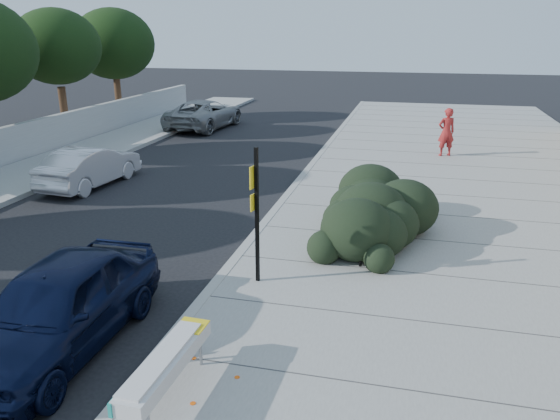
{
  "coord_description": "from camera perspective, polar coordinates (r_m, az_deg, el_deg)",
  "views": [
    {
      "loc": [
        3.63,
        -8.71,
        4.98
      ],
      "look_at": [
        0.77,
        2.87,
        1.0
      ],
      "focal_mm": 35.0,
      "sensor_mm": 36.0,
      "label": 1
    }
  ],
  "objects": [
    {
      "name": "tree_far_f",
      "position": [
        32.08,
        -17.02,
        16.26
      ],
      "size": [
        4.4,
        4.4,
        6.07
      ],
      "color": "#332114",
      "rests_on": "ground"
    },
    {
      "name": "hedge",
      "position": [
        13.38,
        10.15,
        0.7
      ],
      "size": [
        3.67,
        4.86,
        1.63
      ],
      "primitive_type": "ellipsoid",
      "rotation": [
        0.0,
        0.0,
        -0.39
      ],
      "color": "black",
      "rests_on": "sidewalk_near"
    },
    {
      "name": "sedan_navy",
      "position": [
        9.55,
        -22.18,
        -9.33
      ],
      "size": [
        1.78,
        4.4,
        1.5
      ],
      "primitive_type": "imported",
      "rotation": [
        0.0,
        0.0,
        0.0
      ],
      "color": "black",
      "rests_on": "ground"
    },
    {
      "name": "ground",
      "position": [
        10.67,
        -7.83,
        -9.56
      ],
      "size": [
        120.0,
        120.0,
        0.0
      ],
      "primitive_type": "plane",
      "color": "black",
      "rests_on": "ground"
    },
    {
      "name": "curb_near",
      "position": [
        15.01,
        -0.89,
        -0.6
      ],
      "size": [
        0.22,
        50.0,
        0.17
      ],
      "primitive_type": "cube",
      "color": "#9E9E99",
      "rests_on": "ground"
    },
    {
      "name": "sidewalk_near",
      "position": [
        14.7,
        20.75,
        -2.3
      ],
      "size": [
        11.2,
        50.0,
        0.15
      ],
      "primitive_type": "cube",
      "color": "gray",
      "rests_on": "ground"
    },
    {
      "name": "suv_silver",
      "position": [
        29.16,
        -7.89,
        9.91
      ],
      "size": [
        2.91,
        5.54,
        1.48
      ],
      "primitive_type": "imported",
      "rotation": [
        0.0,
        0.0,
        3.06
      ],
      "color": "gray",
      "rests_on": "ground"
    },
    {
      "name": "bench",
      "position": [
        7.84,
        -11.81,
        -15.47
      ],
      "size": [
        0.51,
        2.12,
        0.64
      ],
      "rotation": [
        0.0,
        0.0,
        -0.03
      ],
      "color": "gray",
      "rests_on": "sidewalk_near"
    },
    {
      "name": "pedestrian",
      "position": [
        22.72,
        16.99,
        7.8
      ],
      "size": [
        0.81,
        0.68,
        1.89
      ],
      "primitive_type": "imported",
      "rotation": [
        0.0,
        0.0,
        3.52
      ],
      "color": "maroon",
      "rests_on": "sidewalk_near"
    },
    {
      "name": "sign_post",
      "position": [
        10.53,
        -2.51,
        0.25
      ],
      "size": [
        0.13,
        0.31,
        2.73
      ],
      "rotation": [
        0.0,
        0.0,
        -0.23
      ],
      "color": "black",
      "rests_on": "sidewalk_near"
    },
    {
      "name": "curb_far",
      "position": [
        18.63,
        -25.44,
        1.38
      ],
      "size": [
        0.22,
        50.0,
        0.17
      ],
      "primitive_type": "cube",
      "color": "#9E9E99",
      "rests_on": "ground"
    },
    {
      "name": "tree_far_e",
      "position": [
        27.87,
        -22.35,
        15.48
      ],
      "size": [
        4.0,
        4.0,
        5.9
      ],
      "color": "#332114",
      "rests_on": "ground"
    },
    {
      "name": "bike_rack",
      "position": [
        11.9,
        8.7,
        -3.0
      ],
      "size": [
        0.09,
        0.6,
        0.87
      ],
      "rotation": [
        0.0,
        0.0,
        -0.06
      ],
      "color": "black",
      "rests_on": "sidewalk_near"
    },
    {
      "name": "wagon_silver",
      "position": [
        19.11,
        -19.23,
        4.33
      ],
      "size": [
        1.7,
        4.09,
        1.32
      ],
      "primitive_type": "imported",
      "rotation": [
        0.0,
        0.0,
        3.06
      ],
      "color": "silver",
      "rests_on": "ground"
    }
  ]
}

